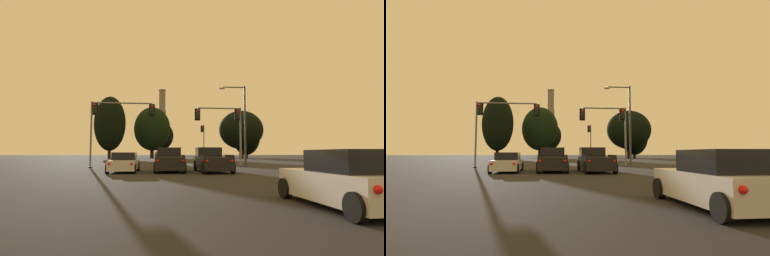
% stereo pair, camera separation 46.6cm
% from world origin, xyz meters
% --- Properties ---
extents(pickup_truck_center_lane_front, '(2.29, 5.54, 1.82)m').
position_xyz_m(pickup_truck_center_lane_front, '(-0.22, 23.02, 0.80)').
color(pickup_truck_center_lane_front, black).
rests_on(pickup_truck_center_lane_front, ground_plane).
extents(hatchback_right_lane_third, '(1.90, 4.11, 1.44)m').
position_xyz_m(hatchback_right_lane_third, '(3.53, 7.22, 0.66)').
color(hatchback_right_lane_third, silver).
rests_on(hatchback_right_lane_third, ground_plane).
extents(pickup_truck_right_lane_front, '(2.22, 5.52, 1.82)m').
position_xyz_m(pickup_truck_right_lane_front, '(2.88, 22.21, 0.80)').
color(pickup_truck_right_lane_front, black).
rests_on(pickup_truck_right_lane_front, ground_plane).
extents(sedan_left_lane_front, '(2.00, 4.71, 1.43)m').
position_xyz_m(sedan_left_lane_front, '(-3.51, 22.58, 0.67)').
color(sedan_left_lane_front, silver).
rests_on(sedan_left_lane_front, ground_plane).
extents(traffic_light_far_right, '(0.78, 0.50, 6.59)m').
position_xyz_m(traffic_light_far_right, '(7.27, 54.38, 4.30)').
color(traffic_light_far_right, slate).
rests_on(traffic_light_far_right, ground_plane).
extents(traffic_light_overhead_left, '(6.27, 0.50, 6.39)m').
position_xyz_m(traffic_light_overhead_left, '(-5.47, 29.83, 4.91)').
color(traffic_light_overhead_left, slate).
rests_on(traffic_light_overhead_left, ground_plane).
extents(traffic_light_overhead_right, '(4.90, 0.50, 6.04)m').
position_xyz_m(traffic_light_overhead_right, '(5.76, 29.83, 4.60)').
color(traffic_light_overhead_right, slate).
rests_on(traffic_light_overhead_right, ground_plane).
extents(street_lamp, '(2.86, 0.36, 8.50)m').
position_xyz_m(street_lamp, '(7.62, 30.69, 5.19)').
color(street_lamp, '#38383A').
rests_on(street_lamp, ground_plane).
extents(smokestack, '(8.11, 8.11, 38.60)m').
position_xyz_m(smokestack, '(1.67, 172.98, 15.11)').
color(smokestack, slate).
rests_on(smokestack, ground_plane).
extents(treeline_far_left, '(12.20, 10.98, 13.18)m').
position_xyz_m(treeline_far_left, '(21.87, 80.26, 7.85)').
color(treeline_far_left, black).
rests_on(treeline_far_left, ground_plane).
extents(treeline_center_right, '(8.13, 7.31, 16.41)m').
position_xyz_m(treeline_center_right, '(-13.50, 80.44, 9.21)').
color(treeline_center_right, black).
rests_on(treeline_center_right, ground_plane).
extents(treeline_left_mid, '(8.58, 7.72, 11.17)m').
position_xyz_m(treeline_left_mid, '(-0.48, 91.08, 6.69)').
color(treeline_left_mid, black).
rests_on(treeline_left_mid, ground_plane).
extents(treeline_center_left, '(8.08, 7.27, 11.48)m').
position_xyz_m(treeline_center_left, '(25.17, 86.39, 6.20)').
color(treeline_center_left, black).
rests_on(treeline_center_left, ground_plane).
extents(treeline_far_right, '(10.48, 9.43, 14.84)m').
position_xyz_m(treeline_far_right, '(-2.56, 87.55, 8.51)').
color(treeline_far_right, black).
rests_on(treeline_far_right, ground_plane).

